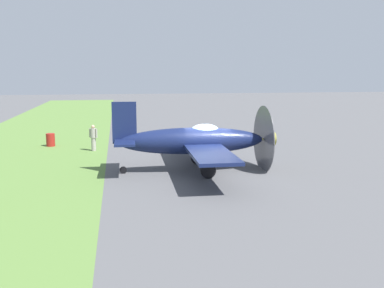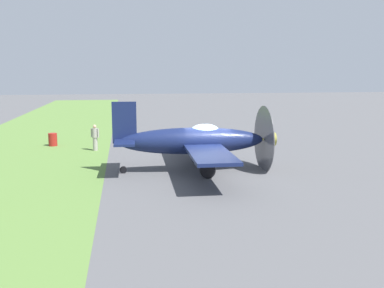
# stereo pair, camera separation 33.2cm
# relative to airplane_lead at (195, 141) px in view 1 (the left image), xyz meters

# --- Properties ---
(ground_plane) EXTENTS (160.00, 160.00, 0.00)m
(ground_plane) POSITION_rel_airplane_lead_xyz_m (0.69, 0.72, -1.62)
(ground_plane) COLOR #515154
(airplane_lead) EXTENTS (10.80, 8.59, 3.87)m
(airplane_lead) POSITION_rel_airplane_lead_xyz_m (0.00, 0.00, 0.00)
(airplane_lead) COLOR #141E47
(airplane_lead) RESTS_ON ground
(ground_crew_chief) EXTENTS (0.40, 0.54, 1.73)m
(ground_crew_chief) POSITION_rel_airplane_lead_xyz_m (-6.99, -5.60, -0.71)
(ground_crew_chief) COLOR #9E998E
(ground_crew_chief) RESTS_ON ground
(fuel_drum) EXTENTS (0.60, 0.60, 0.90)m
(fuel_drum) POSITION_rel_airplane_lead_xyz_m (-9.33, -8.67, -1.17)
(fuel_drum) COLOR maroon
(fuel_drum) RESTS_ON ground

